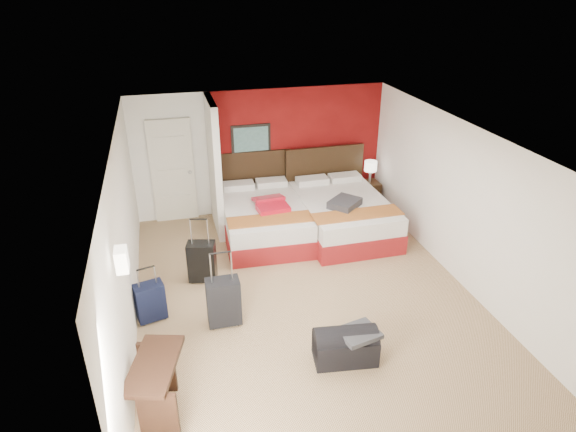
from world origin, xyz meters
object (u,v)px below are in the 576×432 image
object	(u,v)px
bed_right	(343,215)
suitcase_navy	(151,303)
duffel_bag	(345,347)
suitcase_charcoal	(224,303)
bed_left	(264,220)
desk	(158,390)
nightstand	(368,194)
suitcase_black	(202,263)
red_suitcase_open	(271,204)
table_lamp	(370,172)

from	to	relation	value
bed_right	suitcase_navy	distance (m)	4.01
bed_right	duffel_bag	world-z (taller)	bed_right
suitcase_charcoal	suitcase_navy	world-z (taller)	suitcase_charcoal
bed_left	suitcase_charcoal	world-z (taller)	suitcase_charcoal
bed_right	desk	xyz separation A→B (m)	(-3.49, -3.64, 0.04)
bed_left	nightstand	distance (m)	2.50
suitcase_black	nightstand	bearing A→B (deg)	42.23
red_suitcase_open	suitcase_black	bearing A→B (deg)	-145.43
table_lamp	suitcase_navy	size ratio (longest dim) A/B	0.83
suitcase_charcoal	desk	world-z (taller)	desk
bed_right	duffel_bag	distance (m)	3.52
suitcase_navy	desk	xyz separation A→B (m)	(0.08, -1.79, 0.10)
bed_right	red_suitcase_open	xyz separation A→B (m)	(-1.38, 0.11, 0.36)
bed_left	nightstand	xyz separation A→B (m)	(2.39, 0.72, -0.05)
bed_left	red_suitcase_open	size ratio (longest dim) A/B	2.78
nightstand	suitcase_navy	size ratio (longest dim) A/B	0.99
nightstand	duffel_bag	xyz separation A→B (m)	(-2.10, -4.24, -0.08)
bed_left	bed_right	world-z (taller)	bed_right
duffel_bag	bed_right	bearing A→B (deg)	77.75
bed_right	suitcase_charcoal	world-z (taller)	suitcase_charcoal
bed_right	suitcase_black	distance (m)	2.94
bed_right	suitcase_black	bearing A→B (deg)	-159.91
suitcase_charcoal	red_suitcase_open	bearing A→B (deg)	62.84
suitcase_navy	red_suitcase_open	bearing A→B (deg)	27.42
bed_right	table_lamp	distance (m)	1.38
desk	duffel_bag	bearing A→B (deg)	24.08
suitcase_navy	table_lamp	bearing A→B (deg)	17.40
bed_left	duffel_bag	distance (m)	3.53
suitcase_charcoal	desk	xyz separation A→B (m)	(-0.92, -1.44, 0.04)
bed_left	suitcase_black	xyz separation A→B (m)	(-1.28, -1.23, 0.00)
bed_right	nightstand	bearing A→B (deg)	45.07
red_suitcase_open	suitcase_navy	size ratio (longest dim) A/B	1.39
bed_right	suitcase_charcoal	size ratio (longest dim) A/B	3.29
duffel_bag	nightstand	bearing A→B (deg)	71.08
bed_left	red_suitcase_open	bearing A→B (deg)	-42.48
red_suitcase_open	suitcase_charcoal	size ratio (longest dim) A/B	1.13
suitcase_charcoal	duffel_bag	xyz separation A→B (m)	(1.39, -1.12, -0.14)
bed_right	suitcase_black	xyz separation A→B (m)	(-2.75, -1.02, -0.01)
nightstand	suitcase_charcoal	size ratio (longest dim) A/B	0.81
bed_right	red_suitcase_open	distance (m)	1.43
nightstand	red_suitcase_open	bearing A→B (deg)	-162.42
table_lamp	duffel_bag	bearing A→B (deg)	-116.30
red_suitcase_open	suitcase_charcoal	bearing A→B (deg)	-122.14
bed_left	table_lamp	bearing A→B (deg)	19.29
bed_left	red_suitcase_open	world-z (taller)	red_suitcase_open
bed_left	suitcase_charcoal	bearing A→B (deg)	-111.90
bed_left	bed_right	bearing A→B (deg)	-5.40
duffel_bag	red_suitcase_open	bearing A→B (deg)	100.64
nightstand	suitcase_charcoal	bearing A→B (deg)	-140.22
suitcase_charcoal	bed_left	bearing A→B (deg)	65.77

